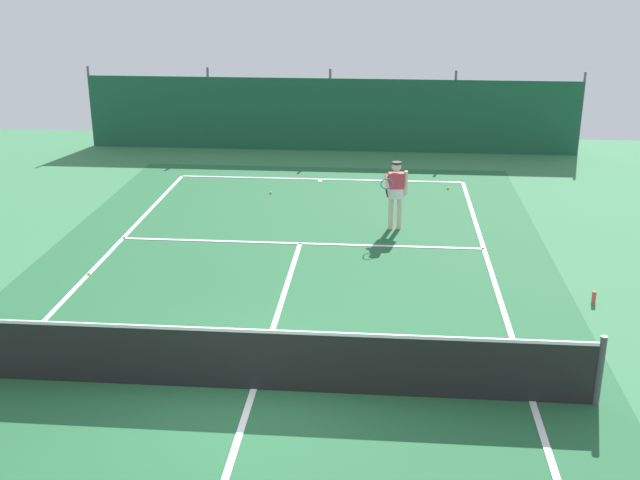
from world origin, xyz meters
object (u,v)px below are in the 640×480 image
tennis_net (253,359)px  tennis_ball_by_sideline (448,188)px  tennis_player (396,190)px  water_bottle (594,297)px  tennis_ball_near_player (89,274)px  tennis_ball_midcourt (271,193)px

tennis_net → tennis_ball_by_sideline: (3.64, 11.17, -0.48)m
tennis_net → tennis_ball_by_sideline: size_ratio=153.33×
tennis_player → water_bottle: bearing=123.8°
tennis_net → tennis_player: 7.93m
tennis_ball_near_player → tennis_ball_midcourt: size_ratio=1.00×
tennis_ball_near_player → tennis_ball_by_sideline: same height
tennis_ball_by_sideline → tennis_player: bearing=-113.0°
tennis_ball_by_sideline → tennis_ball_near_player: bearing=-137.8°
tennis_net → tennis_ball_midcourt: bearing=96.8°
tennis_player → tennis_ball_near_player: bearing=20.1°
tennis_player → tennis_ball_midcourt: bearing=-47.7°
tennis_player → water_bottle: 5.51m
tennis_net → tennis_player: size_ratio=6.17×
tennis_ball_midcourt → tennis_ball_by_sideline: same height
tennis_net → tennis_player: (2.13, 7.62, 0.45)m
tennis_ball_midcourt → water_bottle: 9.73m
tennis_net → water_bottle: bearing=31.9°
tennis_player → tennis_ball_by_sideline: 3.96m
tennis_ball_near_player → water_bottle: water_bottle is taller
tennis_ball_near_player → tennis_ball_midcourt: (2.85, 6.16, 0.00)m
tennis_ball_by_sideline → tennis_net: bearing=-108.0°
tennis_net → tennis_ball_near_player: 5.85m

